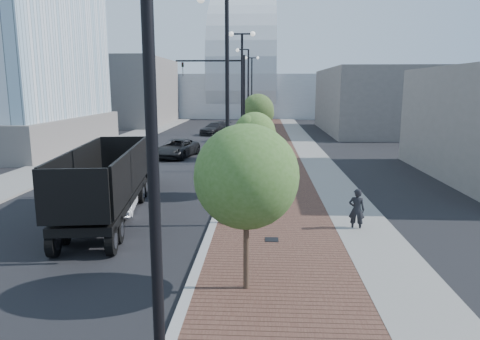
{
  "coord_description": "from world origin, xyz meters",
  "views": [
    {
      "loc": [
        2.05,
        -7.59,
        5.74
      ],
      "look_at": [
        1.0,
        12.0,
        2.0
      ],
      "focal_mm": 32.78,
      "sensor_mm": 36.0,
      "label": 1
    }
  ],
  "objects_px": {
    "dump_truck": "(122,175)",
    "dark_car_mid": "(177,148)",
    "white_sedan": "(120,196)",
    "pedestrian": "(357,210)"
  },
  "relations": [
    {
      "from": "white_sedan",
      "to": "dark_car_mid",
      "type": "bearing_deg",
      "value": 82.36
    },
    {
      "from": "white_sedan",
      "to": "pedestrian",
      "type": "xyz_separation_m",
      "value": [
        10.48,
        -2.43,
        0.19
      ]
    },
    {
      "from": "dump_truck",
      "to": "pedestrian",
      "type": "height_order",
      "value": "dump_truck"
    },
    {
      "from": "dump_truck",
      "to": "dark_car_mid",
      "type": "distance_m",
      "value": 14.1
    },
    {
      "from": "dump_truck",
      "to": "dark_car_mid",
      "type": "relative_size",
      "value": 2.54
    },
    {
      "from": "dark_car_mid",
      "to": "pedestrian",
      "type": "xyz_separation_m",
      "value": [
        10.9,
        -18.28,
        0.13
      ]
    },
    {
      "from": "white_sedan",
      "to": "pedestrian",
      "type": "relative_size",
      "value": 2.37
    },
    {
      "from": "dump_truck",
      "to": "pedestrian",
      "type": "bearing_deg",
      "value": -28.54
    },
    {
      "from": "dark_car_mid",
      "to": "dump_truck",
      "type": "bearing_deg",
      "value": -78.69
    },
    {
      "from": "pedestrian",
      "to": "white_sedan",
      "type": "bearing_deg",
      "value": -1.1
    }
  ]
}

